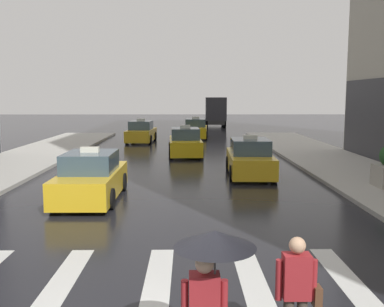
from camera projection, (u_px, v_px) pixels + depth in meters
crosswalk_markings at (159, 275)px, 8.57m from camera, size 11.30×2.80×0.01m
taxi_lead at (91, 178)px, 14.74m from camera, size 1.94×4.55×1.80m
taxi_second at (250, 159)px, 19.25m from camera, size 2.05×4.60×1.80m
taxi_third at (185, 143)px, 25.84m from camera, size 2.08×4.61×1.80m
taxi_fourth at (141, 133)px, 33.31m from camera, size 2.12×4.63×1.80m
taxi_fifth at (196, 130)px, 36.40m from camera, size 2.13×4.63×1.80m
box_truck at (215, 111)px, 49.93m from camera, size 2.44×7.60×3.35m
pedestrian_with_umbrella at (211, 266)px, 5.07m from camera, size 0.96×0.96×1.94m
pedestrian_with_handbag at (297, 290)px, 5.78m from camera, size 0.60×0.24×1.65m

